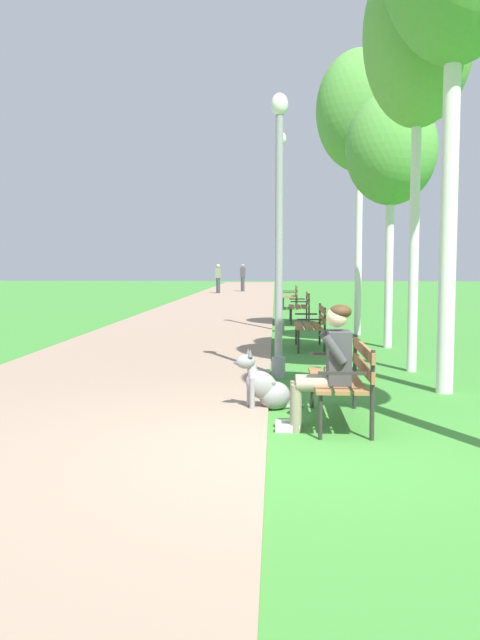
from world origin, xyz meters
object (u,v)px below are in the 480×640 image
lamp_post_near (279,233)px  lamp_post_mid (281,230)px  park_bench_mid (313,323)px  birch_tree_fourth (391,150)px  birch_tree_third (418,36)px  park_bench_near (345,374)px  park_bench_furthest (291,295)px  park_bench_far (301,304)px  pedestrian_further_distant (243,278)px  birch_tree_fifth (361,112)px  pedestrian_distant (218,279)px  dog_grey (266,387)px  person_seated_on_near_bench (328,362)px

lamp_post_near → lamp_post_mid: lamp_post_mid is taller
park_bench_mid → birch_tree_fourth: birch_tree_fourth is taller
lamp_post_near → lamp_post_mid: (0.08, 6.54, 0.37)m
park_bench_mid → birch_tree_third: (1.36, -2.68, 4.49)m
park_bench_near → birch_tree_third: birch_tree_third is taller
park_bench_furthest → lamp_post_near: (-0.55, -15.14, 1.58)m
park_bench_far → pedestrian_further_distant: bearing=97.3°
birch_tree_fifth → pedestrian_distant: (-5.08, 21.47, -4.25)m
dog_grey → park_bench_furthest: bearing=87.7°
lamp_post_mid → pedestrian_distant: 21.26m
dog_grey → pedestrian_further_distant: pedestrian_further_distant is taller
pedestrian_further_distant → pedestrian_distant: bearing=-115.5°
park_bench_near → birch_tree_fourth: birch_tree_fourth is taller
pedestrian_further_distant → birch_tree_fourth: bearing=-81.1°
lamp_post_mid → pedestrian_further_distant: (-2.05, 23.55, -1.62)m
pedestrian_distant → park_bench_far: bearing=-77.9°
park_bench_near → park_bench_far: same height
park_bench_mid → birch_tree_third: 5.40m
dog_grey → birch_tree_fourth: birch_tree_fourth is taller
lamp_post_near → pedestrian_further_distant: 30.18m
pedestrian_further_distant → lamp_post_mid: bearing=-85.0°
park_bench_near → pedestrian_distant: bearing=97.3°
lamp_post_near → birch_tree_fourth: size_ratio=0.82×
park_bench_near → park_bench_furthest: (-0.12, 17.88, 0.00)m
dog_grey → birch_tree_fourth: 7.21m
birch_tree_fifth → pedestrian_further_distant: (-3.84, 24.07, -4.25)m
park_bench_furthest → park_bench_far: bearing=-88.7°
birch_tree_third → pedestrian_distant: 27.64m
park_bench_furthest → birch_tree_third: (1.49, -14.46, 4.49)m
lamp_post_near → pedestrian_further_distant: bearing=93.8°
birch_tree_fourth → pedestrian_further_distant: size_ratio=3.00×
park_bench_mid → pedestrian_distant: pedestrian_distant is taller
person_seated_on_near_bench → birch_tree_fourth: birch_tree_fourth is taller
dog_grey → lamp_post_mid: 8.99m
park_bench_furthest → pedestrian_further_distant: bearing=99.6°
birch_tree_fifth → birch_tree_third: bearing=-88.1°
birch_tree_third → pedestrian_distant: bearing=101.1°
birch_tree_fourth → dog_grey: bearing=-111.8°
park_bench_furthest → birch_tree_fourth: (1.62, -11.50, 3.32)m
park_bench_near → park_bench_mid: size_ratio=1.00×
person_seated_on_near_bench → park_bench_mid: bearing=88.1°
dog_grey → lamp_post_near: lamp_post_near is taller
park_bench_furthest → dog_grey: (-0.70, -17.31, -0.25)m
park_bench_mid → person_seated_on_near_bench: (-0.21, -6.41, 0.17)m
park_bench_furthest → park_bench_mid: bearing=-89.4°
birch_tree_third → park_bench_near: bearing=-111.8°
park_bench_mid → birch_tree_third: birch_tree_third is taller
park_bench_near → birch_tree_fifth: 9.95m
park_bench_mid → lamp_post_mid: 3.78m
park_bench_mid → birch_tree_fourth: (1.49, 0.28, 3.32)m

